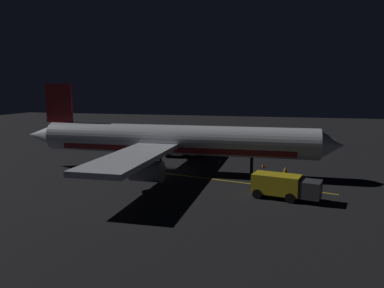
# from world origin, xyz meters

# --- Properties ---
(ground_plane) EXTENTS (180.00, 180.00, 0.20)m
(ground_plane) POSITION_xyz_m (0.00, 0.00, -0.10)
(ground_plane) COLOR black
(apron_guide_stripe) EXTENTS (6.70, 27.59, 0.01)m
(apron_guide_stripe) POSITION_xyz_m (2.10, 4.00, 0.00)
(apron_guide_stripe) COLOR gold
(apron_guide_stripe) RESTS_ON ground_plane
(airliner) EXTENTS (34.44, 38.93, 10.59)m
(airliner) POSITION_xyz_m (0.01, -0.63, 3.76)
(airliner) COLOR silver
(airliner) RESTS_ON ground_plane
(baggage_truck) EXTENTS (3.36, 6.33, 2.22)m
(baggage_truck) POSITION_xyz_m (8.05, 12.65, 1.17)
(baggage_truck) COLOR gold
(baggage_truck) RESTS_ON ground_plane
(catering_truck) EXTENTS (3.55, 5.85, 2.23)m
(catering_truck) POSITION_xyz_m (-9.99, -2.18, 1.16)
(catering_truck) COLOR navy
(catering_truck) RESTS_ON ground_plane
(ground_crew_worker) EXTENTS (0.40, 0.40, 1.74)m
(ground_crew_worker) POSITION_xyz_m (2.46, 12.77, 0.89)
(ground_crew_worker) COLOR black
(ground_crew_worker) RESTS_ON ground_plane
(traffic_cone_near_left) EXTENTS (0.50, 0.50, 0.55)m
(traffic_cone_near_left) POSITION_xyz_m (-6.58, 4.15, 0.25)
(traffic_cone_near_left) COLOR #EA590F
(traffic_cone_near_left) RESTS_ON ground_plane
(traffic_cone_near_right) EXTENTS (0.50, 0.50, 0.55)m
(traffic_cone_near_right) POSITION_xyz_m (-5.24, 10.01, 0.25)
(traffic_cone_near_right) COLOR #EA590F
(traffic_cone_near_right) RESTS_ON ground_plane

